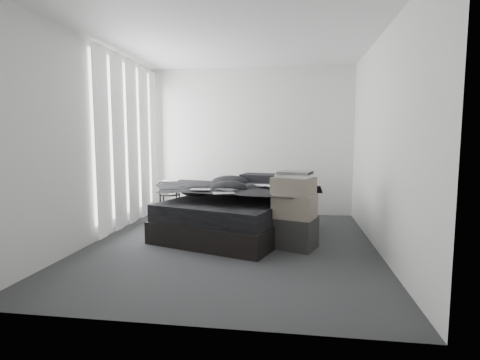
# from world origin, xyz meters

# --- Properties ---
(floor) EXTENTS (3.60, 4.20, 0.01)m
(floor) POSITION_xyz_m (0.00, 0.00, 0.00)
(floor) COLOR #303032
(floor) RESTS_ON ground
(ceiling) EXTENTS (3.60, 4.20, 0.01)m
(ceiling) POSITION_xyz_m (0.00, 0.00, 2.60)
(ceiling) COLOR white
(ceiling) RESTS_ON ground
(wall_back) EXTENTS (3.60, 0.01, 2.60)m
(wall_back) POSITION_xyz_m (0.00, 2.10, 1.30)
(wall_back) COLOR silver
(wall_back) RESTS_ON ground
(wall_front) EXTENTS (3.60, 0.01, 2.60)m
(wall_front) POSITION_xyz_m (0.00, -2.10, 1.30)
(wall_front) COLOR silver
(wall_front) RESTS_ON ground
(wall_left) EXTENTS (0.01, 4.20, 2.60)m
(wall_left) POSITION_xyz_m (-1.80, 0.00, 1.30)
(wall_left) COLOR silver
(wall_left) RESTS_ON ground
(wall_right) EXTENTS (0.01, 4.20, 2.60)m
(wall_right) POSITION_xyz_m (1.80, 0.00, 1.30)
(wall_right) COLOR silver
(wall_right) RESTS_ON ground
(window_left) EXTENTS (0.02, 2.00, 2.30)m
(window_left) POSITION_xyz_m (-1.78, 0.90, 1.35)
(window_left) COLOR white
(window_left) RESTS_ON wall_left
(curtain_left) EXTENTS (0.06, 2.12, 2.48)m
(curtain_left) POSITION_xyz_m (-1.73, 0.90, 1.28)
(curtain_left) COLOR white
(curtain_left) RESTS_ON wall_left
(bed) EXTENTS (2.18, 2.50, 0.29)m
(bed) POSITION_xyz_m (-0.02, 0.63, 0.14)
(bed) COLOR black
(bed) RESTS_ON floor
(mattress) EXTENTS (2.11, 2.43, 0.22)m
(mattress) POSITION_xyz_m (-0.02, 0.63, 0.40)
(mattress) COLOR black
(mattress) RESTS_ON bed
(duvet) EXTENTS (2.05, 2.20, 0.25)m
(duvet) POSITION_xyz_m (-0.04, 0.58, 0.63)
(duvet) COLOR black
(duvet) RESTS_ON mattress
(pillow_lower) EXTENTS (0.74, 0.61, 0.14)m
(pillow_lower) POSITION_xyz_m (0.19, 1.42, 0.58)
(pillow_lower) COLOR black
(pillow_lower) RESTS_ON mattress
(pillow_upper) EXTENTS (0.67, 0.53, 0.13)m
(pillow_upper) POSITION_xyz_m (0.26, 1.38, 0.72)
(pillow_upper) COLOR black
(pillow_upper) RESTS_ON pillow_lower
(laptop) EXTENTS (0.40, 0.38, 0.03)m
(laptop) POSITION_xyz_m (0.37, 0.55, 0.77)
(laptop) COLOR silver
(laptop) RESTS_ON duvet
(comic_a) EXTENTS (0.28, 0.19, 0.01)m
(comic_a) POSITION_xyz_m (-0.44, 0.18, 0.76)
(comic_a) COLOR black
(comic_a) RESTS_ON duvet
(comic_b) EXTENTS (0.32, 0.28, 0.01)m
(comic_b) POSITION_xyz_m (-0.10, 0.23, 0.77)
(comic_b) COLOR black
(comic_b) RESTS_ON duvet
(comic_c) EXTENTS (0.30, 0.24, 0.01)m
(comic_c) POSITION_xyz_m (-0.07, -0.11, 0.77)
(comic_c) COLOR black
(comic_c) RESTS_ON duvet
(side_stand) EXTENTS (0.40, 0.40, 0.65)m
(side_stand) POSITION_xyz_m (-1.27, 1.36, 0.32)
(side_stand) COLOR black
(side_stand) RESTS_ON floor
(papers) EXTENTS (0.29, 0.25, 0.01)m
(papers) POSITION_xyz_m (-1.26, 1.35, 0.66)
(papers) COLOR white
(papers) RESTS_ON side_stand
(floor_books) EXTENTS (0.18, 0.23, 0.14)m
(floor_books) POSITION_xyz_m (-1.27, 1.16, 0.07)
(floor_books) COLOR black
(floor_books) RESTS_ON floor
(box_lower) EXTENTS (0.63, 0.57, 0.39)m
(box_lower) POSITION_xyz_m (0.79, -0.00, 0.19)
(box_lower) COLOR black
(box_lower) RESTS_ON floor
(box_mid) EXTENTS (0.58, 0.51, 0.29)m
(box_mid) POSITION_xyz_m (0.80, -0.02, 0.53)
(box_mid) COLOR #6F6457
(box_mid) RESTS_ON box_lower
(box_upper) EXTENTS (0.58, 0.53, 0.20)m
(box_upper) POSITION_xyz_m (0.78, 0.00, 0.78)
(box_upper) COLOR #6F6457
(box_upper) RESTS_ON box_mid
(art_book_white) EXTENTS (0.48, 0.44, 0.04)m
(art_book_white) POSITION_xyz_m (0.79, -0.00, 0.90)
(art_book_white) COLOR silver
(art_book_white) RESTS_ON box_upper
(art_book_snake) EXTENTS (0.45, 0.39, 0.04)m
(art_book_snake) POSITION_xyz_m (0.80, -0.02, 0.94)
(art_book_snake) COLOR silver
(art_book_snake) RESTS_ON art_book_white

